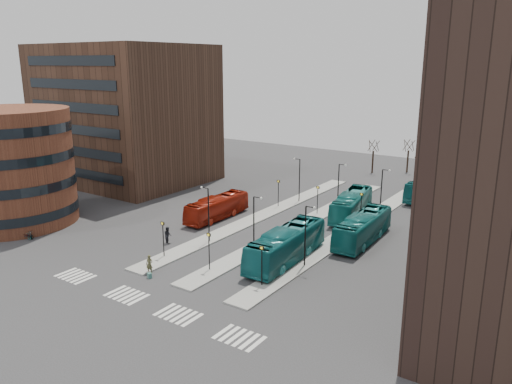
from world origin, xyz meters
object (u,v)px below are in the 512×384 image
Objects in this scene: red_bus at (217,207)px; traveller at (149,264)px; teal_bus_b at (351,205)px; teal_bus_c at (363,228)px; bicycle_near at (28,235)px; teal_bus_d at (431,187)px; bicycle_far at (26,236)px; suitcase at (150,275)px; teal_bus_a at (286,245)px; commuter_c at (255,255)px; commuter_b at (254,249)px; bicycle_mid at (30,234)px; commuter_a at (168,235)px.

red_bus is 17.77m from traveller.
teal_bus_b is (13.78, 10.27, 0.18)m from red_bus.
traveller is (-8.38, -27.18, -0.72)m from teal_bus_b.
teal_bus_b is 28.46m from traveller.
teal_bus_c reaches higher than red_bus.
traveller is (-13.19, -19.40, -0.70)m from teal_bus_c.
traveller reaches higher than bicycle_near.
bicycle_far is at bearing -119.40° from teal_bus_d.
traveller reaches higher than suitcase.
suitcase is at bearing -123.89° from teal_bus_c.
teal_bus_b is 38.85m from bicycle_near.
commuter_c is at bearing -145.55° from teal_bus_a.
red_bus reaches higher than traveller.
teal_bus_b reaches higher than commuter_b.
bicycle_far is (-24.90, -9.25, -0.32)m from commuter_c.
bicycle_near is at bearing -158.85° from suitcase.
suitcase is at bearing -114.60° from teal_bus_b.
bicycle_mid is at bearing -149.51° from teal_bus_c.
red_bus reaches higher than commuter_b.
teal_bus_c is at bearing -35.78° from commuter_b.
commuter_c is at bearing 31.66° from traveller.
red_bus is 31.78m from teal_bus_d.
commuter_b reaches higher than bicycle_near.
teal_bus_c is at bearing -124.10° from commuter_a.
traveller reaches higher than bicycle_far.
traveller is 18.34m from bicycle_near.
commuter_c is (-1.78, -19.26, -0.89)m from teal_bus_b.
traveller is (5.41, -16.92, -0.54)m from red_bus.
traveller is at bearing 142.24° from commuter_a.
red_bus is 0.89× the size of teal_bus_b.
teal_bus_a is 29.60m from bicycle_far.
teal_bus_b is 15.80m from teal_bus_d.
red_bus is 5.54× the size of commuter_a.
teal_bus_d is 6.53× the size of commuter_a.
suitcase is 0.30× the size of bicycle_mid.
bicycle_mid is at bearing 164.14° from traveller.
suitcase is 0.04× the size of teal_bus_c.
teal_bus_b is 19.37m from commuter_c.
commuter_b is at bearing -83.10° from bicycle_far.
teal_bus_c is at bearing 37.23° from traveller.
teal_bus_b is 38.73m from bicycle_mid.
bicycle_mid reaches higher than suitcase.
suitcase is 19.07m from bicycle_mid.
suitcase is at bearing 151.91° from commuter_b.
teal_bus_b is (-0.71, 17.36, -0.09)m from teal_bus_a.
bicycle_mid is at bearing -16.13° from bicycle_far.
teal_bus_b is 7.28× the size of bicycle_far.
teal_bus_d is (1.15, 22.42, 0.10)m from teal_bus_c.
teal_bus_d is 34.79m from commuter_c.
teal_bus_c reaches higher than traveller.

